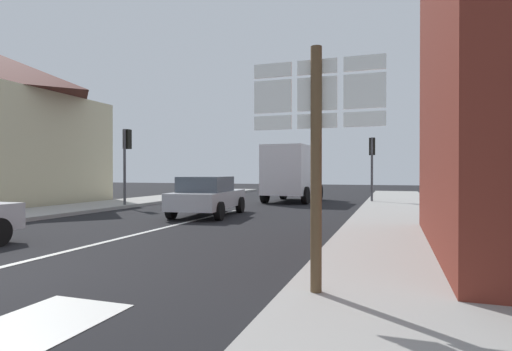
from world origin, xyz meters
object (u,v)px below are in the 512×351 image
object	(u,v)px
delivery_truck	(292,172)
traffic_light_far_right	(372,155)
route_sign_post	(316,143)
sedan_far	(208,196)
traffic_light_near_left	(127,150)

from	to	relation	value
delivery_truck	traffic_light_far_right	world-z (taller)	traffic_light_far_right
route_sign_post	sedan_far	bearing A→B (deg)	122.87
traffic_light_far_right	sedan_far	bearing A→B (deg)	-124.27
traffic_light_near_left	traffic_light_far_right	world-z (taller)	traffic_light_near_left
delivery_truck	route_sign_post	distance (m)	17.47
route_sign_post	traffic_light_near_left	world-z (taller)	traffic_light_near_left
sedan_far	route_sign_post	size ratio (longest dim) A/B	1.36
route_sign_post	traffic_light_near_left	distance (m)	15.30
sedan_far	traffic_light_far_right	distance (m)	9.98
sedan_far	traffic_light_near_left	bearing A→B (deg)	157.83
sedan_far	delivery_truck	size ratio (longest dim) A/B	0.86
traffic_light_near_left	traffic_light_far_right	bearing A→B (deg)	29.52
delivery_truck	route_sign_post	bearing A→B (deg)	-75.50
traffic_light_far_right	route_sign_post	bearing A→B (deg)	-89.56
route_sign_post	traffic_light_near_left	size ratio (longest dim) A/B	0.89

